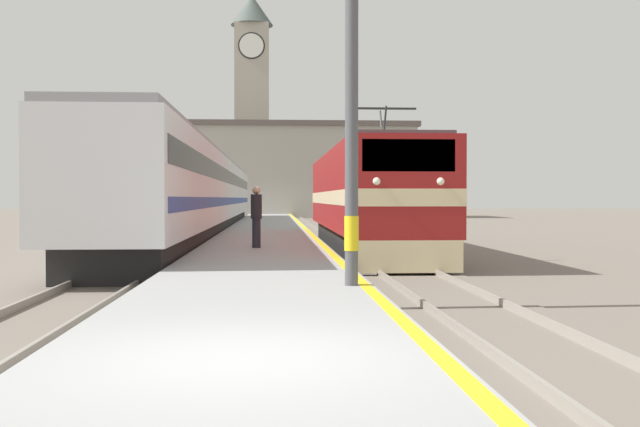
{
  "coord_description": "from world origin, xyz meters",
  "views": [
    {
      "loc": [
        0.3,
        -7.08,
        1.94
      ],
      "look_at": [
        2.16,
        22.73,
        1.33
      ],
      "focal_mm": 42.0,
      "sensor_mm": 36.0,
      "label": 1
    }
  ],
  "objects_px": {
    "passenger_train": "(204,193)",
    "locomotive_train": "(366,199)",
    "catenary_mast": "(356,40)",
    "person_on_platform": "(256,215)",
    "clock_tower": "(252,98)"
  },
  "relations": [
    {
      "from": "locomotive_train",
      "to": "person_on_platform",
      "type": "height_order",
      "value": "locomotive_train"
    },
    {
      "from": "locomotive_train",
      "to": "passenger_train",
      "type": "height_order",
      "value": "locomotive_train"
    },
    {
      "from": "locomotive_train",
      "to": "catenary_mast",
      "type": "xyz_separation_m",
      "value": [
        -1.91,
        -14.09,
        2.75
      ]
    },
    {
      "from": "passenger_train",
      "to": "locomotive_train",
      "type": "bearing_deg",
      "value": -61.95
    },
    {
      "from": "locomotive_train",
      "to": "clock_tower",
      "type": "bearing_deg",
      "value": 95.49
    },
    {
      "from": "catenary_mast",
      "to": "person_on_platform",
      "type": "distance_m",
      "value": 10.64
    },
    {
      "from": "passenger_train",
      "to": "clock_tower",
      "type": "relative_size",
      "value": 1.94
    },
    {
      "from": "catenary_mast",
      "to": "locomotive_train",
      "type": "bearing_deg",
      "value": 82.29
    },
    {
      "from": "person_on_platform",
      "to": "catenary_mast",
      "type": "bearing_deg",
      "value": -78.93
    },
    {
      "from": "catenary_mast",
      "to": "person_on_platform",
      "type": "xyz_separation_m",
      "value": [
        -1.95,
        9.95,
        -3.23
      ]
    },
    {
      "from": "passenger_train",
      "to": "catenary_mast",
      "type": "distance_m",
      "value": 27.83
    },
    {
      "from": "passenger_train",
      "to": "catenary_mast",
      "type": "bearing_deg",
      "value": -79.4
    },
    {
      "from": "locomotive_train",
      "to": "person_on_platform",
      "type": "xyz_separation_m",
      "value": [
        -3.85,
        -4.15,
        -0.48
      ]
    },
    {
      "from": "locomotive_train",
      "to": "catenary_mast",
      "type": "distance_m",
      "value": 14.49
    },
    {
      "from": "locomotive_train",
      "to": "clock_tower",
      "type": "relative_size",
      "value": 0.69
    }
  ]
}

